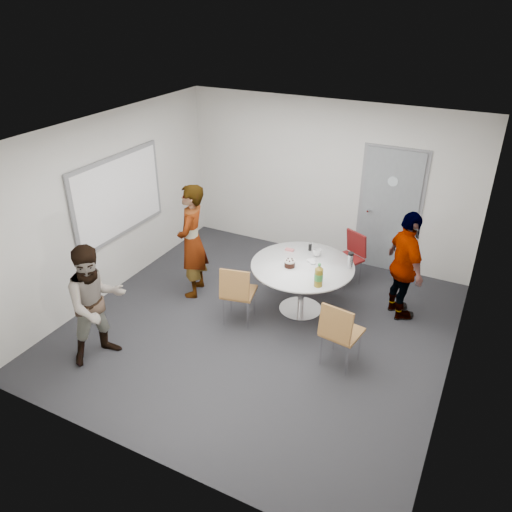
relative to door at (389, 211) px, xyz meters
The scene contains 15 objects.
floor 2.90m from the door, 113.90° to the right, with size 5.00×5.00×0.00m, color black.
ceiling 3.19m from the door, 113.90° to the right, with size 5.00×5.00×0.00m, color silver.
wall_back 1.15m from the door, behind, with size 5.00×5.00×0.00m, color silver.
wall_left 4.38m from the door, 145.41° to the right, with size 5.00×5.00×0.00m, color silver.
wall_right 2.87m from the door, 60.57° to the right, with size 5.00×5.00×0.00m, color silver.
wall_front 5.11m from the door, 102.45° to the right, with size 5.00×5.00×0.00m, color silver.
door is the anchor object (origin of this frame).
whiteboard 4.25m from the door, 147.34° to the right, with size 0.04×1.90×1.25m.
table 2.01m from the door, 111.39° to the right, with size 1.46×1.46×1.09m.
chair_near_left 2.95m from the door, 118.99° to the right, with size 0.52×0.55×0.91m.
chair_near_right 2.82m from the door, 87.33° to the right, with size 0.50×0.53×0.92m.
chair_far 0.96m from the door, 116.53° to the right, with size 0.56×0.58×0.86m.
person_main 3.21m from the door, 138.67° to the right, with size 0.64×0.42×1.77m, color #A5C6EA.
person_left 4.73m from the door, 123.59° to the right, with size 0.77×0.60×1.58m, color white.
person_right 1.44m from the door, 66.58° to the right, with size 0.95×0.39×1.61m, color black.
Camera 1 is at (2.55, -5.11, 4.19)m, focal length 35.00 mm.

